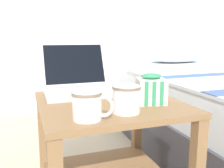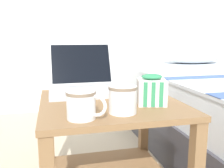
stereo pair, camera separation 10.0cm
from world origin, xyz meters
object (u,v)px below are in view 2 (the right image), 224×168
laptop (84,82)px  snack_bag (151,90)px  mug_front_left (82,104)px  cell_phone (147,95)px  mug_front_right (123,98)px

laptop → snack_bag: size_ratio=2.59×
mug_front_left → cell_phone: size_ratio=0.86×
snack_bag → cell_phone: bearing=74.5°
cell_phone → mug_front_right: bearing=-129.0°
laptop → snack_bag: bearing=-52.6°
laptop → mug_front_right: (0.09, -0.39, 0.01)m
mug_front_left → cell_phone: 0.42m
laptop → cell_phone: laptop is taller
laptop → cell_phone: size_ratio=2.29×
laptop → snack_bag: laptop is taller
laptop → mug_front_right: size_ratio=2.59×
mug_front_left → mug_front_right: 0.15m
mug_front_left → snack_bag: snack_bag is taller
mug_front_right → cell_phone: size_ratio=0.89×
mug_front_left → snack_bag: 0.32m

